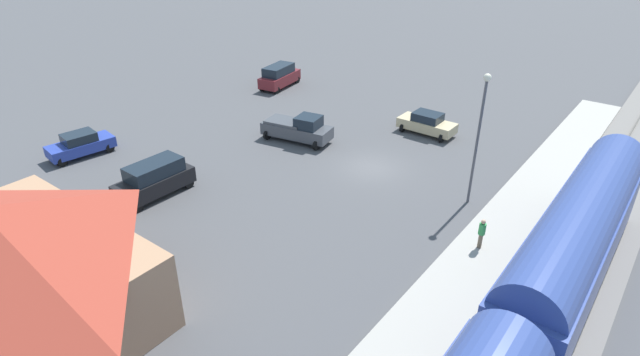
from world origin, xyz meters
TOP-DOWN VIEW (x-y plane):
  - ground_plane at (0.00, 0.00)m, footprint 200.00×200.00m
  - railway_track at (-14.00, 0.00)m, footprint 4.80×70.00m
  - platform at (-10.00, 0.00)m, footprint 3.20×46.00m
  - passenger_train at (-14.00, 13.69)m, footprint 2.93×33.22m
  - station_building at (4.00, 22.00)m, footprint 12.15×9.53m
  - pedestrian_on_platform at (-9.71, 4.87)m, footprint 0.36×0.36m
  - pickup_charcoal at (6.94, -0.45)m, footprint 5.67×3.24m
  - suv_maroon at (16.82, -9.47)m, footprint 2.69×5.14m
  - sedan_tan at (-0.26, -7.72)m, footprint 4.51×2.30m
  - sedan_blue at (17.72, 11.12)m, footprint 2.50×4.73m
  - suv_black at (8.67, 11.40)m, footprint 2.08×4.95m
  - light_pole_near_platform at (-7.20, 0.33)m, footprint 0.44×0.44m

SIDE VIEW (x-z plane):
  - ground_plane at x=0.00m, z-range 0.00..0.00m
  - railway_track at x=-14.00m, z-range -0.06..0.24m
  - platform at x=-10.00m, z-range 0.00..0.30m
  - sedan_tan at x=-0.26m, z-range 0.01..1.75m
  - sedan_blue at x=17.72m, z-range 0.01..1.75m
  - pickup_charcoal at x=6.94m, z-range -0.04..2.10m
  - suv_maroon at x=16.82m, z-range 0.04..2.26m
  - suv_black at x=8.67m, z-range 0.04..2.26m
  - pedestrian_on_platform at x=-9.71m, z-range 0.43..2.14m
  - passenger_train at x=-14.00m, z-range 0.37..5.35m
  - station_building at x=4.00m, z-range 0.11..6.09m
  - light_pole_near_platform at x=-7.20m, z-range 1.01..9.08m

